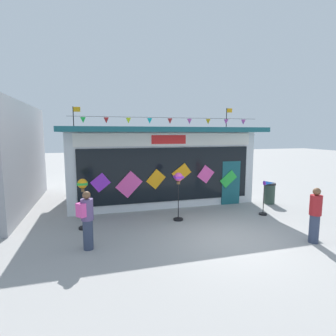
{
  "coord_description": "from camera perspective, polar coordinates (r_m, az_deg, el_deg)",
  "views": [
    {
      "loc": [
        -3.99,
        -7.0,
        3.27
      ],
      "look_at": [
        -0.98,
        3.68,
        1.8
      ],
      "focal_mm": 28.09,
      "sensor_mm": 36.0,
      "label": 1
    }
  ],
  "objects": [
    {
      "name": "ground_plane",
      "position": [
        8.7,
        13.32,
        -14.74
      ],
      "size": [
        80.0,
        80.0,
        0.0
      ],
      "primitive_type": "plane",
      "color": "#9E9B99"
    },
    {
      "name": "kite_shop_building",
      "position": [
        13.33,
        -2.49,
        1.17
      ],
      "size": [
        8.68,
        5.37,
        4.6
      ],
      "color": "silver",
      "rests_on": "ground_plane"
    },
    {
      "name": "wind_spinner_far_left",
      "position": [
        9.38,
        -17.99,
        -4.87
      ],
      "size": [
        0.38,
        0.38,
        1.75
      ],
      "color": "black",
      "rests_on": "ground_plane"
    },
    {
      "name": "wind_spinner_left",
      "position": [
        9.8,
        2.27,
        -3.62
      ],
      "size": [
        0.37,
        0.37,
        1.82
      ],
      "color": "black",
      "rests_on": "ground_plane"
    },
    {
      "name": "wind_spinner_center_left",
      "position": [
        11.29,
        20.7,
        -4.91
      ],
      "size": [
        0.62,
        0.31,
        1.38
      ],
      "color": "black",
      "rests_on": "ground_plane"
    },
    {
      "name": "person_near_camera",
      "position": [
        7.81,
        -17.19,
        -10.55
      ],
      "size": [
        0.47,
        0.45,
        1.68
      ],
      "rotation": [
        0.0,
        0.0,
        2.26
      ],
      "color": "#333D56",
      "rests_on": "ground_plane"
    },
    {
      "name": "person_mid_plaza",
      "position": [
        9.06,
        29.29,
        -8.89
      ],
      "size": [
        0.34,
        0.34,
        1.68
      ],
      "rotation": [
        0.0,
        0.0,
        5.97
      ],
      "color": "#333D56",
      "rests_on": "ground_plane"
    },
    {
      "name": "trash_bin",
      "position": [
        13.19,
        21.17,
        -5.11
      ],
      "size": [
        0.52,
        0.52,
        0.97
      ],
      "color": "#2D4238",
      "rests_on": "ground_plane"
    }
  ]
}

